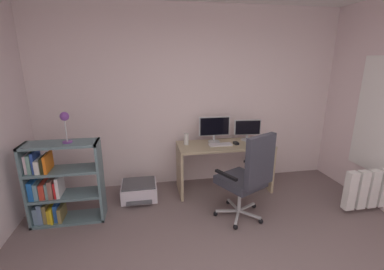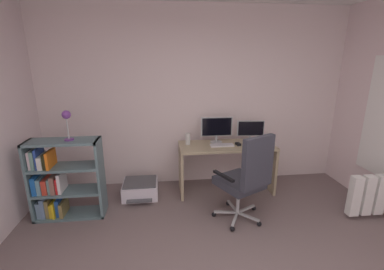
% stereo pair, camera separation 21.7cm
% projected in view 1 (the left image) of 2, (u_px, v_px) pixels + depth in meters
% --- Properties ---
extents(wall_back, '(4.67, 0.10, 2.73)m').
position_uv_depth(wall_back, '(192.00, 98.00, 4.10)').
color(wall_back, silver).
rests_on(wall_back, ground).
extents(desk, '(1.40, 0.56, 0.74)m').
position_uv_depth(desk, '(224.00, 157.00, 3.97)').
color(desk, tan).
rests_on(desk, ground).
extents(monitor_main, '(0.47, 0.18, 0.39)m').
position_uv_depth(monitor_main, '(214.00, 127.00, 3.95)').
color(monitor_main, '#B2B5B7').
rests_on(monitor_main, desk).
extents(monitor_secondary, '(0.41, 0.18, 0.32)m').
position_uv_depth(monitor_secondary, '(247.00, 129.00, 4.06)').
color(monitor_secondary, '#B2B5B7').
rests_on(monitor_secondary, desk).
extents(keyboard, '(0.34, 0.14, 0.02)m').
position_uv_depth(keyboard, '(220.00, 145.00, 3.86)').
color(keyboard, silver).
rests_on(keyboard, desk).
extents(computer_mouse, '(0.07, 0.10, 0.03)m').
position_uv_depth(computer_mouse, '(236.00, 143.00, 3.90)').
color(computer_mouse, black).
rests_on(computer_mouse, desk).
extents(desktop_speaker, '(0.07, 0.07, 0.17)m').
position_uv_depth(desktop_speaker, '(186.00, 139.00, 3.87)').
color(desktop_speaker, silver).
rests_on(desktop_speaker, desk).
extents(office_chair, '(0.66, 0.70, 1.15)m').
position_uv_depth(office_chair, '(248.00, 175.00, 3.16)').
color(office_chair, '#B7BABC').
rests_on(office_chair, ground).
extents(bookshelf, '(0.86, 0.31, 1.02)m').
position_uv_depth(bookshelf, '(57.00, 186.00, 3.19)').
color(bookshelf, slate).
rests_on(bookshelf, ground).
extents(desk_lamp, '(0.11, 0.11, 0.36)m').
position_uv_depth(desk_lamp, '(65.00, 121.00, 3.00)').
color(desk_lamp, '#713B91').
rests_on(desk_lamp, bookshelf).
extents(printer, '(0.50, 0.52, 0.24)m').
position_uv_depth(printer, '(139.00, 190.00, 3.83)').
color(printer, silver).
rests_on(printer, ground).
extents(radiator, '(0.95, 0.10, 0.52)m').
position_uv_depth(radiator, '(378.00, 188.00, 3.46)').
color(radiator, white).
rests_on(radiator, ground).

